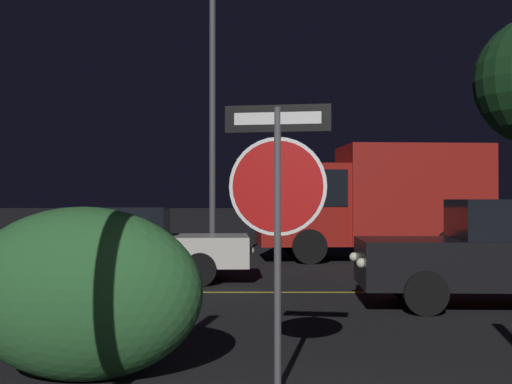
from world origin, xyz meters
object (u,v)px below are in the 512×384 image
hedge_bush_1 (81,293)px  passing_car_2 (122,244)px  street_lamp (212,61)px  delivery_truck (367,198)px  stop_sign (277,188)px  passing_car_3 (505,254)px

hedge_bush_1 → passing_car_2: (-1.05, 7.47, -0.04)m
hedge_bush_1 → street_lamp: (0.39, 11.80, 4.30)m
delivery_truck → street_lamp: bearing=94.1°
hedge_bush_1 → street_lamp: size_ratio=0.27×
hedge_bush_1 → street_lamp: street_lamp is taller
hedge_bush_1 → delivery_truck: (4.41, 12.38, 0.85)m
stop_sign → hedge_bush_1: 1.92m
stop_sign → delivery_truck: size_ratio=0.39×
passing_car_3 → delivery_truck: bearing=7.3°
passing_car_2 → street_lamp: street_lamp is taller
street_lamp → hedge_bush_1: bearing=-91.9°
hedge_bush_1 → passing_car_2: bearing=98.0°
passing_car_2 → delivery_truck: (5.46, 4.91, 0.90)m
hedge_bush_1 → passing_car_2: hedge_bush_1 is taller
stop_sign → street_lamp: street_lamp is taller
passing_car_3 → street_lamp: size_ratio=0.57×
delivery_truck → stop_sign: bearing=163.8°
stop_sign → delivery_truck: (2.75, 12.72, -0.05)m
passing_car_3 → passing_car_2: bearing=64.4°
hedge_bush_1 → delivery_truck: size_ratio=0.34×
delivery_truck → street_lamp: 5.33m
street_lamp → passing_car_3: bearing=-58.1°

